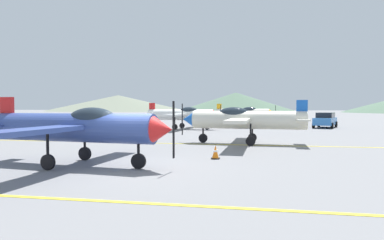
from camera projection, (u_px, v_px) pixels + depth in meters
The scene contains 11 objects.
ground_plane at pixel (138, 169), 11.79m from camera, with size 400.00×400.00×0.00m, color slate.
apron_line_near at pixel (81, 200), 7.81m from camera, with size 80.00×0.16×0.01m, color yellow.
apron_line_far at pixel (182, 144), 19.68m from camera, with size 80.00×0.16×0.01m, color yellow.
airplane_near at pixel (79, 127), 12.37m from camera, with size 7.69×8.83×2.64m.
airplane_mid at pixel (243, 119), 19.74m from camera, with size 7.65×8.81×2.64m.
airplane_far at pixel (183, 114), 32.61m from camera, with size 7.70×8.83×2.64m.
airplane_back at pixel (245, 113), 41.30m from camera, with size 7.72×8.80×2.64m.
car_sedan at pixel (325, 120), 34.79m from camera, with size 3.25×4.66×1.62m.
traffic_cone_side at pixel (215, 152), 13.98m from camera, with size 0.36×0.36×0.59m.
hill_left at pixel (118, 103), 175.94m from camera, with size 75.03×75.03×8.50m, color slate.
hill_centerleft at pixel (236, 102), 156.94m from camera, with size 57.52×57.52×9.09m, color #4C6651.
Camera 1 is at (3.96, -11.19, 2.24)m, focal length 30.45 mm.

